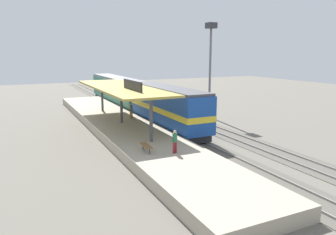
{
  "coord_description": "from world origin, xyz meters",
  "views": [
    {
      "loc": [
        -14.38,
        -31.61,
        8.07
      ],
      "look_at": [
        -1.38,
        -4.46,
        2.0
      ],
      "focal_mm": 34.27,
      "sensor_mm": 36.0,
      "label": 1
    }
  ],
  "objects_px": {
    "platform_bench": "(146,146)",
    "person_waiting": "(131,110)",
    "light_mast": "(211,50)",
    "person_walking": "(175,140)",
    "locomotive": "(167,107)",
    "passenger_carriage_single": "(117,91)"
  },
  "relations": [
    {
      "from": "person_walking",
      "to": "person_waiting",
      "type": "bearing_deg",
      "value": 84.27
    },
    {
      "from": "platform_bench",
      "to": "passenger_carriage_single",
      "type": "height_order",
      "value": "passenger_carriage_single"
    },
    {
      "from": "passenger_carriage_single",
      "to": "light_mast",
      "type": "height_order",
      "value": "light_mast"
    },
    {
      "from": "platform_bench",
      "to": "person_walking",
      "type": "distance_m",
      "value": 2.19
    },
    {
      "from": "person_waiting",
      "to": "person_walking",
      "type": "xyz_separation_m",
      "value": [
        -1.36,
        -13.52,
        0.0
      ]
    },
    {
      "from": "locomotive",
      "to": "person_walking",
      "type": "relative_size",
      "value": 8.44
    },
    {
      "from": "platform_bench",
      "to": "person_waiting",
      "type": "height_order",
      "value": "person_waiting"
    },
    {
      "from": "platform_bench",
      "to": "person_waiting",
      "type": "xyz_separation_m",
      "value": [
        3.11,
        12.3,
        0.51
      ]
    },
    {
      "from": "passenger_carriage_single",
      "to": "person_waiting",
      "type": "height_order",
      "value": "passenger_carriage_single"
    },
    {
      "from": "locomotive",
      "to": "passenger_carriage_single",
      "type": "height_order",
      "value": "locomotive"
    },
    {
      "from": "locomotive",
      "to": "passenger_carriage_single",
      "type": "relative_size",
      "value": 0.72
    },
    {
      "from": "platform_bench",
      "to": "person_waiting",
      "type": "distance_m",
      "value": 12.7
    },
    {
      "from": "passenger_carriage_single",
      "to": "person_walking",
      "type": "xyz_separation_m",
      "value": [
        -4.25,
        -28.35,
        -0.46
      ]
    },
    {
      "from": "light_mast",
      "to": "locomotive",
      "type": "bearing_deg",
      "value": -154.0
    },
    {
      "from": "light_mast",
      "to": "person_waiting",
      "type": "height_order",
      "value": "light_mast"
    },
    {
      "from": "platform_bench",
      "to": "person_walking",
      "type": "relative_size",
      "value": 0.99
    },
    {
      "from": "light_mast",
      "to": "person_waiting",
      "type": "relative_size",
      "value": 6.84
    },
    {
      "from": "passenger_carriage_single",
      "to": "person_walking",
      "type": "bearing_deg",
      "value": -98.53
    },
    {
      "from": "light_mast",
      "to": "person_walking",
      "type": "bearing_deg",
      "value": -130.42
    },
    {
      "from": "passenger_carriage_single",
      "to": "person_walking",
      "type": "distance_m",
      "value": 28.67
    },
    {
      "from": "person_waiting",
      "to": "person_walking",
      "type": "bearing_deg",
      "value": -95.73
    },
    {
      "from": "light_mast",
      "to": "person_walking",
      "type": "height_order",
      "value": "light_mast"
    }
  ]
}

